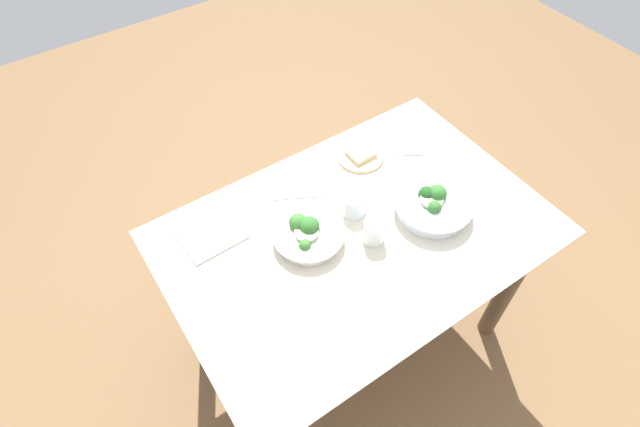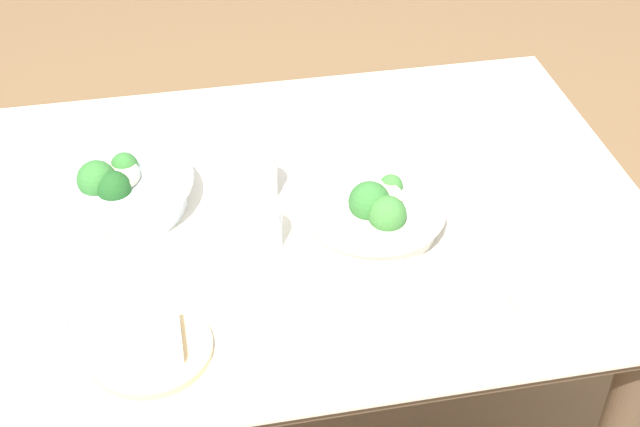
{
  "view_description": "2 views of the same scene",
  "coord_description": "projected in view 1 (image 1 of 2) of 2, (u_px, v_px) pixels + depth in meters",
  "views": [
    {
      "loc": [
        -0.66,
        -0.76,
        2.08
      ],
      "look_at": [
        -0.07,
        0.11,
        0.78
      ],
      "focal_mm": 28.18,
      "sensor_mm": 36.0,
      "label": 1
    },
    {
      "loc": [
        0.15,
        1.14,
        1.68
      ],
      "look_at": [
        -0.07,
        0.06,
        0.78
      ],
      "focal_mm": 49.67,
      "sensor_mm": 36.0,
      "label": 2
    }
  ],
  "objects": [
    {
      "name": "ground_plane",
      "position": [
        348.0,
        333.0,
        2.24
      ],
      "size": [
        6.0,
        6.0,
        0.0
      ],
      "primitive_type": "plane",
      "color": "brown"
    },
    {
      "name": "dining_table",
      "position": [
        355.0,
        254.0,
        1.76
      ],
      "size": [
        1.26,
        0.85,
        0.75
      ],
      "color": "beige",
      "rests_on": "ground_plane"
    },
    {
      "name": "broccoli_bowl_far",
      "position": [
        308.0,
        234.0,
        1.62
      ],
      "size": [
        0.24,
        0.24,
        0.09
      ],
      "color": "silver",
      "rests_on": "dining_table"
    },
    {
      "name": "broccoli_bowl_near",
      "position": [
        432.0,
        205.0,
        1.69
      ],
      "size": [
        0.27,
        0.27,
        0.1
      ],
      "color": "white",
      "rests_on": "dining_table"
    },
    {
      "name": "bread_side_plate",
      "position": [
        360.0,
        155.0,
        1.87
      ],
      "size": [
        0.17,
        0.17,
        0.03
      ],
      "color": "#D6B27A",
      "rests_on": "dining_table"
    },
    {
      "name": "water_glass_center",
      "position": [
        354.0,
        205.0,
        1.68
      ],
      "size": [
        0.08,
        0.08,
        0.08
      ],
      "primitive_type": "cylinder",
      "color": "silver",
      "rests_on": "dining_table"
    },
    {
      "name": "water_glass_side",
      "position": [
        374.0,
        231.0,
        1.61
      ],
      "size": [
        0.07,
        0.07,
        0.09
      ],
      "primitive_type": "cylinder",
      "color": "silver",
      "rests_on": "dining_table"
    },
    {
      "name": "fork_by_far_bowl",
      "position": [
        323.0,
        189.0,
        1.78
      ],
      "size": [
        0.08,
        0.07,
        0.0
      ],
      "rotation": [
        0.0,
        0.0,
        3.87
      ],
      "color": "#B7B7BC",
      "rests_on": "dining_table"
    },
    {
      "name": "fork_by_near_bowl",
      "position": [
        408.0,
        155.0,
        1.89
      ],
      "size": [
        0.09,
        0.07,
        0.0
      ],
      "rotation": [
        0.0,
        0.0,
        2.55
      ],
      "color": "#B7B7BC",
      "rests_on": "dining_table"
    },
    {
      "name": "table_knife_left",
      "position": [
        302.0,
        197.0,
        1.75
      ],
      "size": [
        0.18,
        0.1,
        0.0
      ],
      "primitive_type": "cube",
      "rotation": [
        0.0,
        0.0,
        2.65
      ],
      "color": "#B7B7BC",
      "rests_on": "dining_table"
    },
    {
      "name": "napkin_folded_upper",
      "position": [
        211.0,
        235.0,
        1.65
      ],
      "size": [
        0.2,
        0.17,
        0.01
      ],
      "primitive_type": "cube",
      "rotation": [
        0.0,
        0.0,
        0.03
      ],
      "color": "#B1A997",
      "rests_on": "dining_table"
    }
  ]
}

